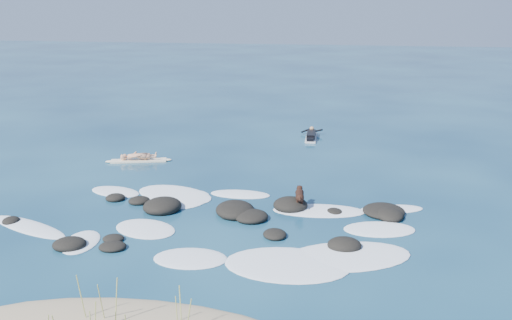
# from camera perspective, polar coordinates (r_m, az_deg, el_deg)

# --- Properties ---
(ground) EXTENTS (160.00, 160.00, 0.00)m
(ground) POSITION_cam_1_polar(r_m,az_deg,el_deg) (19.84, -3.84, -5.49)
(ground) COLOR #0A2642
(ground) RESTS_ON ground
(dune_grass) EXTENTS (3.03, 1.65, 1.23)m
(dune_grass) POSITION_cam_1_polar(r_m,az_deg,el_deg) (12.90, -13.92, -15.22)
(dune_grass) COLOR #A2A951
(dune_grass) RESTS_ON ground
(reef_rocks) EXTENTS (13.44, 5.95, 0.57)m
(reef_rocks) POSITION_cam_1_polar(r_m,az_deg,el_deg) (19.51, -0.83, -5.48)
(reef_rocks) COLOR black
(reef_rocks) RESTS_ON ground
(breaking_foam) EXTENTS (14.76, 7.88, 0.12)m
(breaking_foam) POSITION_cam_1_polar(r_m,az_deg,el_deg) (18.87, -1.89, -6.56)
(breaking_foam) COLOR white
(breaking_foam) RESTS_ON ground
(standing_surfer_rig) EXTENTS (2.97, 1.24, 1.72)m
(standing_surfer_rig) POSITION_cam_1_polar(r_m,az_deg,el_deg) (26.60, -11.72, 1.25)
(standing_surfer_rig) COLOR #FBEEC9
(standing_surfer_rig) RESTS_ON ground
(paddling_surfer_rig) EXTENTS (1.21, 2.70, 0.47)m
(paddling_surfer_rig) POSITION_cam_1_polar(r_m,az_deg,el_deg) (30.79, 5.53, 2.46)
(paddling_surfer_rig) COLOR silver
(paddling_surfer_rig) RESTS_ON ground
(dog) EXTENTS (0.40, 1.20, 0.76)m
(dog) POSITION_cam_1_polar(r_m,az_deg,el_deg) (20.27, 4.39, -3.50)
(dog) COLOR black
(dog) RESTS_ON ground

